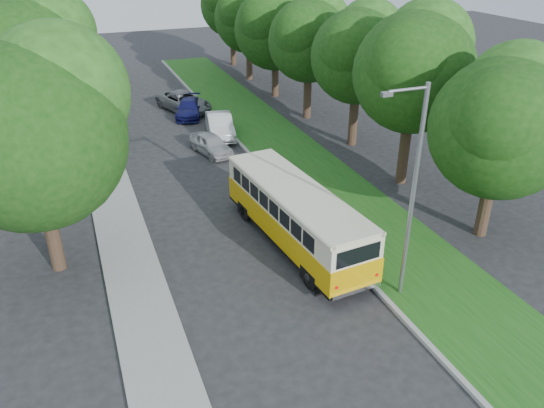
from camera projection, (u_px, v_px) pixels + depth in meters
name	position (u px, v px, depth m)	size (l,w,h in m)	color
ground	(268.00, 282.00, 20.50)	(120.00, 120.00, 0.00)	#242426
curb	(301.00, 209.00, 25.77)	(0.20, 70.00, 0.15)	gray
grass_verge	(343.00, 201.00, 26.53)	(4.50, 70.00, 0.13)	#1A5215
sidewalk	(125.00, 242.00, 23.06)	(2.20, 70.00, 0.12)	gray
treeline	(213.00, 40.00, 33.67)	(24.27, 41.91, 9.46)	#332319
lamppost_near	(411.00, 190.00, 17.78)	(1.71, 0.16, 8.00)	gray
lamppost_far	(92.00, 87.00, 30.32)	(1.71, 0.16, 7.50)	gray
warning_sign	(109.00, 150.00, 28.17)	(0.56, 0.10, 2.50)	gray
vintage_bus	(295.00, 217.00, 22.36)	(2.37, 9.20, 2.73)	#E2A907
car_silver	(211.00, 144.00, 32.03)	(1.46, 3.62, 1.23)	#A7A7AC
car_white	(220.00, 126.00, 34.69)	(1.56, 4.48, 1.47)	silver
car_blue	(189.00, 108.00, 38.52)	(1.71, 4.20, 1.22)	#131453
car_grey	(184.00, 102.00, 39.64)	(2.34, 5.07, 1.41)	slate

